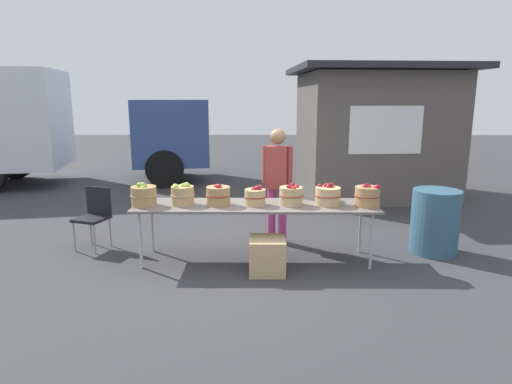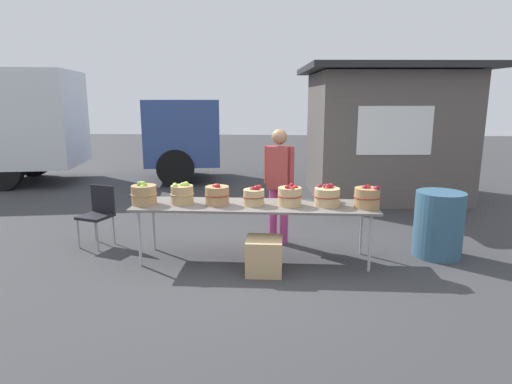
# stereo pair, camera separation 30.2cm
# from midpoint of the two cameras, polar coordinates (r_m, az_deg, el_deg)

# --- Properties ---
(ground_plane) EXTENTS (40.00, 40.00, 0.00)m
(ground_plane) POSITION_cam_midpoint_polar(r_m,az_deg,el_deg) (5.81, 1.32, -8.85)
(ground_plane) COLOR #38383A
(market_table) EXTENTS (3.10, 0.76, 0.75)m
(market_table) POSITION_cam_midpoint_polar(r_m,az_deg,el_deg) (5.60, 1.35, -2.00)
(market_table) COLOR slate
(market_table) RESTS_ON ground
(apple_basket_green_0) EXTENTS (0.34, 0.34, 0.31)m
(apple_basket_green_0) POSITION_cam_midpoint_polar(r_m,az_deg,el_deg) (5.72, -13.02, -0.27)
(apple_basket_green_0) COLOR #A87F51
(apple_basket_green_0) RESTS_ON market_table
(apple_basket_green_1) EXTENTS (0.31, 0.31, 0.29)m
(apple_basket_green_1) POSITION_cam_midpoint_polar(r_m,az_deg,el_deg) (5.66, -8.14, -0.21)
(apple_basket_green_1) COLOR tan
(apple_basket_green_1) RESTS_ON market_table
(apple_basket_red_0) EXTENTS (0.32, 0.32, 0.29)m
(apple_basket_red_0) POSITION_cam_midpoint_polar(r_m,az_deg,el_deg) (5.57, -3.57, -0.36)
(apple_basket_red_0) COLOR #A87F51
(apple_basket_red_0) RESTS_ON market_table
(apple_basket_red_1) EXTENTS (0.29, 0.29, 0.26)m
(apple_basket_red_1) POSITION_cam_midpoint_polar(r_m,az_deg,el_deg) (5.54, 1.30, -0.56)
(apple_basket_red_1) COLOR tan
(apple_basket_red_1) RESTS_ON market_table
(apple_basket_red_2) EXTENTS (0.32, 0.32, 0.28)m
(apple_basket_red_2) POSITION_cam_midpoint_polar(r_m,az_deg,el_deg) (5.54, 6.01, -0.51)
(apple_basket_red_2) COLOR tan
(apple_basket_red_2) RESTS_ON market_table
(apple_basket_red_3) EXTENTS (0.34, 0.34, 0.28)m
(apple_basket_red_3) POSITION_cam_midpoint_polar(r_m,az_deg,el_deg) (5.61, 10.81, -0.54)
(apple_basket_red_3) COLOR tan
(apple_basket_red_3) RESTS_ON market_table
(apple_basket_red_4) EXTENTS (0.33, 0.33, 0.30)m
(apple_basket_red_4) POSITION_cam_midpoint_polar(r_m,az_deg,el_deg) (5.61, 15.88, -0.65)
(apple_basket_red_4) COLOR #A87F51
(apple_basket_red_4) RESTS_ON market_table
(vendor_adult) EXTENTS (0.43, 0.29, 1.67)m
(vendor_adult) POSITION_cam_midpoint_polar(r_m,az_deg,el_deg) (6.25, 4.40, 1.97)
(vendor_adult) COLOR #CC3F8C
(vendor_adult) RESTS_ON ground
(box_truck) EXTENTS (7.96, 3.47, 2.75)m
(box_truck) POSITION_cam_midpoint_polar(r_m,az_deg,el_deg) (12.10, -26.28, 8.11)
(box_truck) COLOR silver
(box_truck) RESTS_ON ground
(food_kiosk) EXTENTS (3.71, 3.16, 2.74)m
(food_kiosk) POSITION_cam_midpoint_polar(r_m,az_deg,el_deg) (9.77, 17.38, 7.52)
(food_kiosk) COLOR #59514C
(food_kiosk) RESTS_ON ground
(folding_chair) EXTENTS (0.51, 0.51, 0.86)m
(folding_chair) POSITION_cam_midpoint_polar(r_m,az_deg,el_deg) (6.59, -18.73, -2.33)
(folding_chair) COLOR black
(folding_chair) RESTS_ON ground
(trash_barrel) EXTENTS (0.63, 0.63, 0.88)m
(trash_barrel) POSITION_cam_midpoint_polar(r_m,az_deg,el_deg) (6.37, 24.06, -3.89)
(trash_barrel) COLOR #335972
(trash_barrel) RESTS_ON ground
(produce_crate) EXTENTS (0.43, 0.43, 0.43)m
(produce_crate) POSITION_cam_midpoint_polar(r_m,az_deg,el_deg) (5.33, 2.72, -8.35)
(produce_crate) COLOR tan
(produce_crate) RESTS_ON ground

